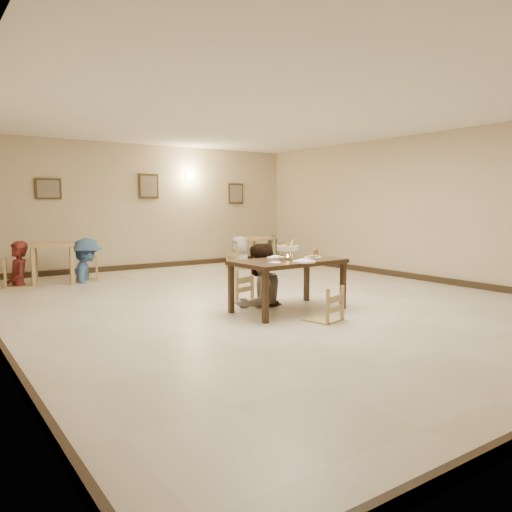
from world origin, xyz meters
TOP-DOWN VIEW (x-y plane):
  - floor at (0.00, 0.00)m, footprint 10.00×10.00m
  - ceiling at (0.00, 0.00)m, footprint 10.00×10.00m
  - wall_back at (0.00, 5.00)m, footprint 10.00×0.00m
  - wall_right at (4.00, 0.00)m, footprint 0.00×10.00m
  - baseboard_back at (0.00, 4.97)m, footprint 8.00×0.06m
  - baseboard_right at (3.97, 0.00)m, footprint 0.06×10.00m
  - picture_a at (-2.20, 4.96)m, footprint 0.55×0.04m
  - picture_b at (0.10, 4.96)m, footprint 0.50×0.04m
  - picture_c at (2.60, 4.96)m, footprint 0.45×0.04m
  - wall_sconce at (1.20, 4.96)m, footprint 0.16×0.05m
  - main_table at (-0.14, -0.82)m, footprint 1.67×1.00m
  - chair_far at (-0.24, -0.09)m, footprint 0.47×0.47m
  - chair_near at (-0.13, -1.57)m, footprint 0.42×0.42m
  - main_diner at (-0.22, -0.18)m, footprint 1.07×0.92m
  - curry_warmer at (-0.14, -0.80)m, footprint 0.36×0.32m
  - rice_plate_far at (-0.18, -0.56)m, footprint 0.29×0.29m
  - rice_plate_near at (-0.18, -1.22)m, footprint 0.32×0.32m
  - fried_plate at (0.26, -0.89)m, footprint 0.29×0.29m
  - chili_dish at (-0.47, -0.96)m, footprint 0.11×0.11m
  - napkin_cutlery at (-0.62, -1.14)m, footprint 0.16×0.24m
  - drink_glass at (0.48, -0.72)m, footprint 0.07×0.07m
  - bg_table_left at (-2.40, 3.84)m, footprint 0.98×0.98m
  - bg_table_right at (2.45, 3.77)m, footprint 0.95×0.95m
  - bg_chair_ll at (-3.05, 3.82)m, footprint 0.48×0.48m
  - bg_chair_lr at (-1.76, 3.84)m, footprint 0.43×0.43m
  - bg_chair_rl at (1.90, 3.70)m, footprint 0.49×0.49m
  - bg_chair_rr at (3.00, 3.83)m, footprint 0.50×0.50m
  - bg_diner_a at (-3.05, 3.82)m, footprint 0.43×0.65m
  - bg_diner_b at (-1.76, 3.84)m, footprint 0.97×1.28m
  - bg_diner_c at (1.90, 3.70)m, footprint 0.51×0.77m
  - bg_diner_d at (3.00, 3.83)m, footprint 0.70×0.98m

SIDE VIEW (x-z plane):
  - floor at x=0.00m, z-range 0.00..0.00m
  - baseboard_back at x=0.00m, z-range 0.00..0.12m
  - baseboard_right at x=3.97m, z-range 0.00..0.12m
  - chair_near at x=-0.13m, z-range 0.00..0.89m
  - bg_chair_lr at x=-1.76m, z-range 0.00..0.92m
  - chair_far at x=-0.24m, z-range 0.00..1.00m
  - bg_chair_ll at x=-3.05m, z-range 0.00..1.03m
  - bg_chair_rl at x=1.90m, z-range 0.00..1.04m
  - bg_chair_rr at x=3.00m, z-range 0.00..1.07m
  - bg_table_right at x=2.45m, z-range 0.23..0.98m
  - bg_table_left at x=-2.40m, z-range 0.27..1.08m
  - main_table at x=-0.14m, z-range 0.30..1.06m
  - chili_dish at x=-0.47m, z-range 0.76..0.78m
  - bg_diner_d at x=3.00m, z-range 0.00..1.55m
  - napkin_cutlery at x=-0.62m, z-range 0.76..0.79m
  - rice_plate_far at x=-0.18m, z-range 0.74..0.81m
  - rice_plate_near at x=-0.18m, z-range 0.74..0.81m
  - fried_plate at x=0.26m, z-range 0.75..0.81m
  - bg_diner_c at x=1.90m, z-range 0.00..1.58m
  - drink_glass at x=0.48m, z-range 0.76..0.89m
  - bg_diner_a at x=-3.05m, z-range 0.00..1.74m
  - bg_diner_b at x=-1.76m, z-range 0.00..1.76m
  - curry_warmer at x=-0.14m, z-range 0.78..1.07m
  - main_diner at x=-0.22m, z-range 0.00..1.92m
  - wall_back at x=0.00m, z-range -3.50..6.50m
  - wall_right at x=4.00m, z-range -3.50..6.50m
  - picture_c at x=2.60m, z-range 1.57..2.12m
  - picture_a at x=-2.20m, z-range 1.67..2.12m
  - picture_b at x=0.10m, z-range 1.70..2.30m
  - wall_sconce at x=1.20m, z-range 2.19..2.41m
  - ceiling at x=0.00m, z-range 3.00..3.00m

